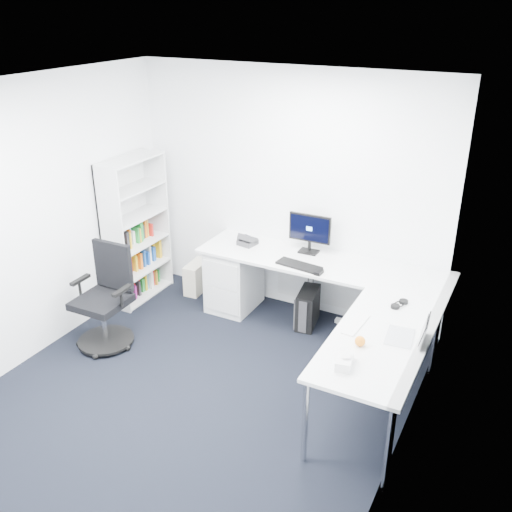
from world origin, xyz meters
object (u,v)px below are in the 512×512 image
at_px(task_chair, 101,299).
at_px(laptop, 401,326).
at_px(monitor, 309,233).
at_px(l_desk, 306,309).
at_px(bookshelf, 136,230).

xyz_separation_m(task_chair, laptop, (2.94, 0.28, 0.36)).
height_order(task_chair, monitor, monitor).
bearing_deg(task_chair, l_desk, 27.51).
distance_m(bookshelf, monitor, 2.03).
distance_m(l_desk, bookshelf, 2.22).
height_order(bookshelf, task_chair, bookshelf).
bearing_deg(l_desk, laptop, -33.04).
bearing_deg(laptop, bookshelf, 160.91).
distance_m(task_chair, laptop, 2.97).
bearing_deg(monitor, l_desk, -69.62).
height_order(bookshelf, monitor, bookshelf).
bearing_deg(bookshelf, l_desk, -1.32).
bearing_deg(bookshelf, task_chair, -71.68).
bearing_deg(bookshelf, monitor, 13.37).
relative_size(bookshelf, task_chair, 1.60).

